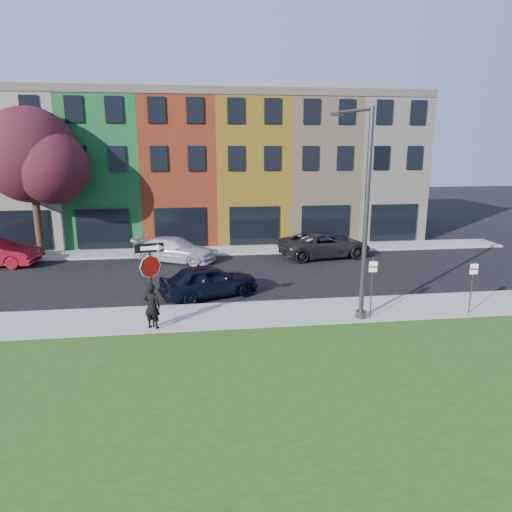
{
  "coord_description": "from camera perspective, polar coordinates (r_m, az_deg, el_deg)",
  "views": [
    {
      "loc": [
        -3.88,
        -14.41,
        6.77
      ],
      "look_at": [
        -1.47,
        4.0,
        2.29
      ],
      "focal_mm": 32.0,
      "sensor_mm": 36.0,
      "label": 1
    }
  ],
  "objects": [
    {
      "name": "ground",
      "position": [
        16.39,
        7.06,
        -10.95
      ],
      "size": [
        120.0,
        120.0,
        0.0
      ],
      "primitive_type": "plane",
      "color": "black",
      "rests_on": "ground"
    },
    {
      "name": "sidewalk_near",
      "position": [
        19.56,
        10.59,
        -6.74
      ],
      "size": [
        40.0,
        3.0,
        0.12
      ],
      "primitive_type": "cube",
      "color": "#98948F",
      "rests_on": "ground"
    },
    {
      "name": "sidewalk_far",
      "position": [
        30.18,
        -5.59,
        0.64
      ],
      "size": [
        40.0,
        2.4,
        0.12
      ],
      "primitive_type": "cube",
      "color": "#98948F",
      "rests_on": "ground"
    },
    {
      "name": "rowhouse_block",
      "position": [
        35.67,
        -5.31,
        10.64
      ],
      "size": [
        30.0,
        10.12,
        10.0
      ],
      "color": "beige",
      "rests_on": "ground"
    },
    {
      "name": "stop_sign",
      "position": [
        17.12,
        -13.06,
        -1.5
      ],
      "size": [
        1.04,
        0.25,
        3.24
      ],
      "rotation": [
        0.0,
        0.0,
        0.21
      ],
      "color": "black",
      "rests_on": "sidewalk_near"
    },
    {
      "name": "man",
      "position": [
        17.47,
        -12.86,
        -6.12
      ],
      "size": [
        0.91,
        0.84,
        1.74
      ],
      "primitive_type": "imported",
      "rotation": [
        0.0,
        0.0,
        2.78
      ],
      "color": "black",
      "rests_on": "sidewalk_near"
    },
    {
      "name": "sedan_near",
      "position": [
        21.07,
        -5.88,
        -3.08
      ],
      "size": [
        4.69,
        5.65,
        1.53
      ],
      "primitive_type": "imported",
      "rotation": [
        0.0,
        0.0,
        1.92
      ],
      "color": "black",
      "rests_on": "ground"
    },
    {
      "name": "parked_car_silver",
      "position": [
        27.82,
        -10.09,
        0.78
      ],
      "size": [
        5.55,
        6.4,
        1.44
      ],
      "primitive_type": "imported",
      "rotation": [
        0.0,
        0.0,
        1.17
      ],
      "color": "#BCBBC1",
      "rests_on": "ground"
    },
    {
      "name": "parked_car_dark",
      "position": [
        28.81,
        8.58,
        1.43
      ],
      "size": [
        4.31,
        6.49,
        1.59
      ],
      "primitive_type": "imported",
      "rotation": [
        0.0,
        0.0,
        1.72
      ],
      "color": "black",
      "rests_on": "ground"
    },
    {
      "name": "parked_car_white",
      "position": [
        29.13,
        8.11,
        1.4
      ],
      "size": [
        4.23,
        5.17,
        1.41
      ],
      "primitive_type": "imported",
      "rotation": [
        0.0,
        0.0,
        1.91
      ],
      "color": "silver",
      "rests_on": "ground"
    },
    {
      "name": "street_lamp",
      "position": [
        17.91,
        13.18,
        4.89
      ],
      "size": [
        1.09,
        2.49,
        8.05
      ],
      "rotation": [
        0.0,
        0.0,
        0.33
      ],
      "color": "#444649",
      "rests_on": "sidewalk_near"
    },
    {
      "name": "parking_sign_a",
      "position": [
        18.36,
        14.31,
        -3.12
      ],
      "size": [
        0.32,
        0.1,
        2.46
      ],
      "rotation": [
        0.0,
        0.0,
        -0.16
      ],
      "color": "#444649",
      "rests_on": "sidewalk_near"
    },
    {
      "name": "parking_sign_b",
      "position": [
        20.32,
        25.42,
        -2.87
      ],
      "size": [
        0.32,
        0.1,
        2.19
      ],
      "rotation": [
        0.0,
        0.0,
        -0.11
      ],
      "color": "#444649",
      "rests_on": "sidewalk_near"
    },
    {
      "name": "tree_purple",
      "position": [
        31.02,
        -26.11,
        10.98
      ],
      "size": [
        6.81,
        5.96,
        8.97
      ],
      "color": "black",
      "rests_on": "sidewalk_far"
    }
  ]
}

